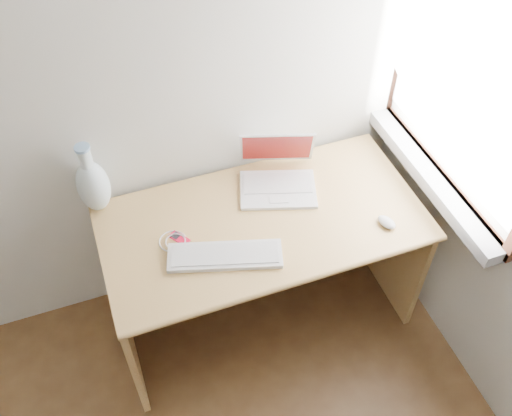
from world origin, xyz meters
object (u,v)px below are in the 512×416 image
object	(u,v)px
desk	(256,236)
external_keyboard	(225,255)
vase	(93,184)
laptop	(275,176)

from	to	relation	value
desk	external_keyboard	distance (m)	0.37
desk	external_keyboard	world-z (taller)	external_keyboard
desk	vase	world-z (taller)	vase
laptop	external_keyboard	distance (m)	0.46
vase	external_keyboard	bearing A→B (deg)	-46.16
desk	external_keyboard	bearing A→B (deg)	-133.84
vase	desk	bearing A→B (deg)	-19.32
desk	laptop	bearing A→B (deg)	38.06
desk	vase	size ratio (longest dim) A/B	3.94
desk	external_keyboard	size ratio (longest dim) A/B	2.87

